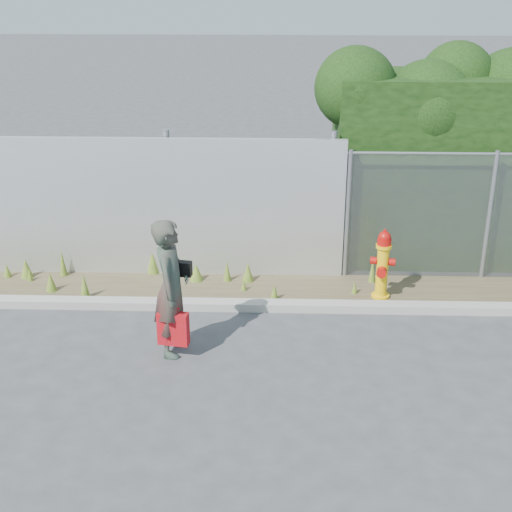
{
  "coord_description": "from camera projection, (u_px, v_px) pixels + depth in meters",
  "views": [
    {
      "loc": [
        -0.02,
        -7.32,
        4.69
      ],
      "look_at": [
        -0.3,
        1.4,
        1.0
      ],
      "focal_mm": 50.0,
      "sensor_mm": 36.0,
      "label": 1
    }
  ],
  "objects": [
    {
      "name": "corrugated_fence",
      "position": [
        69.0,
        207.0,
        11.0
      ],
      "size": [
        8.5,
        0.21,
        2.3
      ],
      "color": "silver",
      "rests_on": "ground"
    },
    {
      "name": "weed_strip",
      "position": [
        234.0,
        283.0,
        10.82
      ],
      "size": [
        16.0,
        1.29,
        0.54
      ],
      "color": "#4A3F2A",
      "rests_on": "ground"
    },
    {
      "name": "curb",
      "position": [
        278.0,
        306.0,
        10.2
      ],
      "size": [
        16.0,
        0.22,
        0.12
      ],
      "primitive_type": "cube",
      "color": "gray",
      "rests_on": "ground"
    },
    {
      "name": "black_shoulder_bag",
      "position": [
        182.0,
        269.0,
        8.84
      ],
      "size": [
        0.25,
        0.11,
        0.19
      ],
      "rotation": [
        0.0,
        0.0,
        -0.16
      ],
      "color": "black"
    },
    {
      "name": "fire_hydrant",
      "position": [
        383.0,
        266.0,
        10.35
      ],
      "size": [
        0.36,
        0.33,
        1.09
      ],
      "rotation": [
        0.0,
        0.0,
        -0.2
      ],
      "color": "yellow",
      "rests_on": "ground"
    },
    {
      "name": "red_tote_bag",
      "position": [
        173.0,
        328.0,
        8.86
      ],
      "size": [
        0.39,
        0.14,
        0.5
      ],
      "rotation": [
        0.0,
        0.0,
        -0.16
      ],
      "color": "#AC1209"
    },
    {
      "name": "woman",
      "position": [
        171.0,
        288.0,
        8.81
      ],
      "size": [
        0.48,
        0.68,
        1.79
      ],
      "primitive_type": "imported",
      "rotation": [
        0.0,
        0.0,
        1.5
      ],
      "color": "#0F634C",
      "rests_on": "ground"
    },
    {
      "name": "ground",
      "position": [
        277.0,
        378.0,
        8.56
      ],
      "size": [
        80.0,
        80.0,
        0.0
      ],
      "primitive_type": "plane",
      "color": "#3D3D40",
      "rests_on": "ground"
    }
  ]
}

